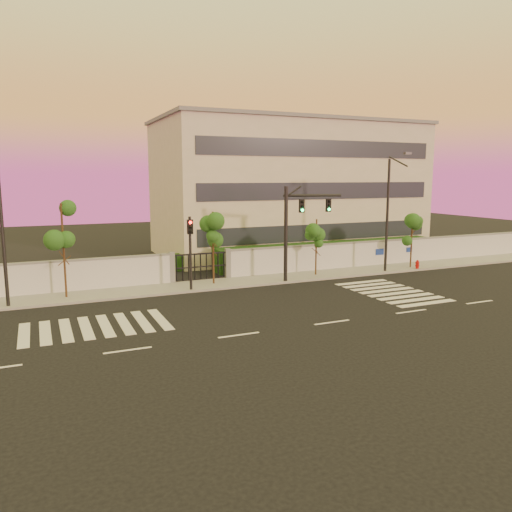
# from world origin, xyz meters

# --- Properties ---
(ground) EXTENTS (120.00, 120.00, 0.00)m
(ground) POSITION_xyz_m (0.00, 0.00, 0.00)
(ground) COLOR black
(ground) RESTS_ON ground
(sidewalk) EXTENTS (60.00, 3.00, 0.15)m
(sidewalk) POSITION_xyz_m (0.00, 10.50, 0.07)
(sidewalk) COLOR gray
(sidewalk) RESTS_ON ground
(perimeter_wall) EXTENTS (60.00, 0.36, 2.20)m
(perimeter_wall) POSITION_xyz_m (0.10, 12.00, 1.07)
(perimeter_wall) COLOR silver
(perimeter_wall) RESTS_ON ground
(hedge_row) EXTENTS (41.00, 4.25, 1.80)m
(hedge_row) POSITION_xyz_m (1.17, 14.74, 0.82)
(hedge_row) COLOR black
(hedge_row) RESTS_ON ground
(institutional_building) EXTENTS (24.40, 12.40, 12.25)m
(institutional_building) POSITION_xyz_m (9.00, 21.99, 6.16)
(institutional_building) COLOR #BEB8A1
(institutional_building) RESTS_ON ground
(road_markings) EXTENTS (57.00, 7.62, 0.02)m
(road_markings) POSITION_xyz_m (-1.58, 3.76, 0.01)
(road_markings) COLOR silver
(road_markings) RESTS_ON ground
(street_tree_c) EXTENTS (1.52, 1.21, 5.67)m
(street_tree_c) POSITION_xyz_m (-11.77, 10.42, 4.16)
(street_tree_c) COLOR #382314
(street_tree_c) RESTS_ON ground
(street_tree_d) EXTENTS (1.47, 1.17, 4.92)m
(street_tree_d) POSITION_xyz_m (-2.56, 10.51, 3.62)
(street_tree_d) COLOR #382314
(street_tree_d) RESTS_ON ground
(street_tree_e) EXTENTS (1.39, 1.10, 4.17)m
(street_tree_e) POSITION_xyz_m (5.22, 10.40, 3.07)
(street_tree_e) COLOR #382314
(street_tree_e) RESTS_ON ground
(street_tree_f) EXTENTS (1.48, 1.18, 4.02)m
(street_tree_f) POSITION_xyz_m (13.57, 9.96, 2.96)
(street_tree_f) COLOR #382314
(street_tree_f) RESTS_ON ground
(traffic_signal_main) EXTENTS (4.09, 1.22, 6.54)m
(traffic_signal_main) POSITION_xyz_m (2.99, 9.27, 4.14)
(traffic_signal_main) COLOR black
(traffic_signal_main) RESTS_ON ground
(traffic_signal_secondary) EXTENTS (0.37, 0.35, 4.74)m
(traffic_signal_secondary) POSITION_xyz_m (-4.48, 9.34, 3.01)
(traffic_signal_secondary) COLOR black
(traffic_signal_secondary) RESTS_ON ground
(streetlight_west) EXTENTS (0.53, 2.15, 8.92)m
(streetlight_west) POSITION_xyz_m (-14.85, 9.31, 4.82)
(streetlight_west) COLOR black
(streetlight_west) RESTS_ON ground
(streetlight_east) EXTENTS (0.53, 2.13, 8.86)m
(streetlight_east) POSITION_xyz_m (10.74, 9.32, 4.79)
(streetlight_east) COLOR black
(streetlight_east) RESTS_ON ground
(fire_hydrant) EXTENTS (0.33, 0.31, 0.82)m
(fire_hydrant) POSITION_xyz_m (13.59, 9.23, 0.41)
(fire_hydrant) COLOR #B40E0C
(fire_hydrant) RESTS_ON ground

